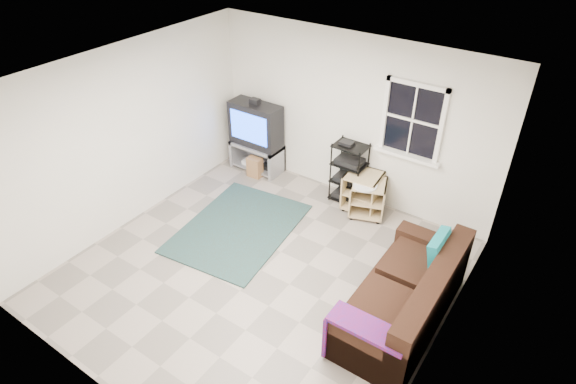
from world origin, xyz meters
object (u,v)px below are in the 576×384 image
Objects in this scene: side_table_right at (368,195)px; sofa at (405,299)px; side_table_left at (363,189)px; av_rack at (348,176)px; tv_unit at (256,132)px.

sofa reaches higher than side_table_right.
side_table_right is at bearing -39.78° from side_table_left.
av_rack is 0.46m from side_table_right.
av_rack is at bearing 161.50° from side_table_right.
av_rack reaches higher than side_table_right.
sofa is at bearing -51.77° from side_table_right.
side_table_right is 2.12m from sofa.
av_rack is at bearing 173.78° from side_table_left.
av_rack is at bearing 133.81° from sofa.
av_rack is 0.31m from side_table_left.
tv_unit is 2.18× the size of side_table_left.
tv_unit is at bearing 153.29° from sofa.
tv_unit reaches higher than sofa.
side_table_right is at bearing -18.50° from av_rack.
av_rack is (1.77, 0.04, -0.28)m from tv_unit.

